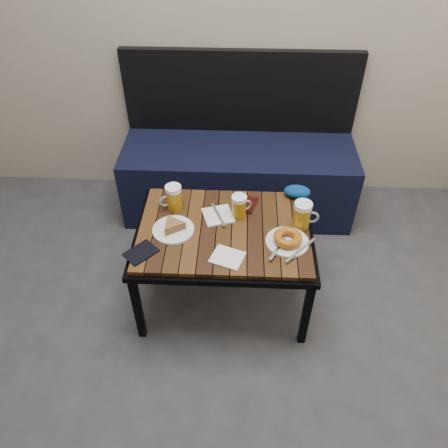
{
  "coord_description": "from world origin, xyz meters",
  "views": [
    {
      "loc": [
        0.23,
        -0.49,
        1.86
      ],
      "look_at": [
        0.16,
        1.01,
        0.5
      ],
      "focal_mm": 35.0,
      "sensor_mm": 36.0,
      "label": 1
    }
  ],
  "objects_px": {
    "passport_navy": "(141,252)",
    "knit_pouch": "(297,192)",
    "bench": "(238,171)",
    "passport_burgundy": "(246,204)",
    "beer_mug_right": "(303,215)",
    "beer_mug_left": "(173,197)",
    "cafe_table": "(224,235)",
    "beer_mug_centre": "(239,206)",
    "plate_bagel": "(288,240)",
    "plate_pie": "(173,227)"
  },
  "relations": [
    {
      "from": "bench",
      "to": "knit_pouch",
      "type": "distance_m",
      "value": 0.62
    },
    {
      "from": "beer_mug_left",
      "to": "beer_mug_right",
      "type": "height_order",
      "value": "beer_mug_right"
    },
    {
      "from": "beer_mug_left",
      "to": "passport_burgundy",
      "type": "relative_size",
      "value": 0.97
    },
    {
      "from": "bench",
      "to": "beer_mug_centre",
      "type": "height_order",
      "value": "bench"
    },
    {
      "from": "beer_mug_left",
      "to": "plate_bagel",
      "type": "relative_size",
      "value": 0.54
    },
    {
      "from": "cafe_table",
      "to": "passport_navy",
      "type": "relative_size",
      "value": 6.1
    },
    {
      "from": "bench",
      "to": "knit_pouch",
      "type": "relative_size",
      "value": 10.44
    },
    {
      "from": "cafe_table",
      "to": "knit_pouch",
      "type": "xyz_separation_m",
      "value": [
        0.36,
        0.26,
        0.07
      ]
    },
    {
      "from": "plate_pie",
      "to": "passport_navy",
      "type": "height_order",
      "value": "plate_pie"
    },
    {
      "from": "beer_mug_right",
      "to": "passport_navy",
      "type": "bearing_deg",
      "value": -160.77
    },
    {
      "from": "cafe_table",
      "to": "passport_burgundy",
      "type": "distance_m",
      "value": 0.21
    },
    {
      "from": "beer_mug_right",
      "to": "plate_bagel",
      "type": "xyz_separation_m",
      "value": [
        -0.07,
        -0.12,
        -0.04
      ]
    },
    {
      "from": "plate_bagel",
      "to": "bench",
      "type": "bearing_deg",
      "value": 105.49
    },
    {
      "from": "bench",
      "to": "beer_mug_centre",
      "type": "distance_m",
      "value": 0.7
    },
    {
      "from": "beer_mug_left",
      "to": "knit_pouch",
      "type": "bearing_deg",
      "value": 165.79
    },
    {
      "from": "plate_bagel",
      "to": "beer_mug_centre",
      "type": "bearing_deg",
      "value": 139.94
    },
    {
      "from": "bench",
      "to": "beer_mug_centre",
      "type": "relative_size",
      "value": 12.13
    },
    {
      "from": "passport_burgundy",
      "to": "knit_pouch",
      "type": "height_order",
      "value": "knit_pouch"
    },
    {
      "from": "plate_bagel",
      "to": "cafe_table",
      "type": "bearing_deg",
      "value": 163.49
    },
    {
      "from": "cafe_table",
      "to": "knit_pouch",
      "type": "bearing_deg",
      "value": 35.84
    },
    {
      "from": "plate_pie",
      "to": "passport_navy",
      "type": "bearing_deg",
      "value": -129.89
    },
    {
      "from": "cafe_table",
      "to": "beer_mug_right",
      "type": "height_order",
      "value": "beer_mug_right"
    },
    {
      "from": "bench",
      "to": "passport_navy",
      "type": "height_order",
      "value": "bench"
    },
    {
      "from": "passport_navy",
      "to": "knit_pouch",
      "type": "relative_size",
      "value": 1.03
    },
    {
      "from": "cafe_table",
      "to": "beer_mug_left",
      "type": "relative_size",
      "value": 6.66
    },
    {
      "from": "beer_mug_left",
      "to": "beer_mug_centre",
      "type": "distance_m",
      "value": 0.33
    },
    {
      "from": "passport_navy",
      "to": "knit_pouch",
      "type": "xyz_separation_m",
      "value": [
        0.72,
        0.44,
        0.03
      ]
    },
    {
      "from": "cafe_table",
      "to": "beer_mug_right",
      "type": "relative_size",
      "value": 6.3
    },
    {
      "from": "passport_burgundy",
      "to": "knit_pouch",
      "type": "relative_size",
      "value": 0.96
    },
    {
      "from": "beer_mug_centre",
      "to": "passport_burgundy",
      "type": "relative_size",
      "value": 0.89
    },
    {
      "from": "bench",
      "to": "passport_navy",
      "type": "distance_m",
      "value": 1.04
    },
    {
      "from": "beer_mug_left",
      "to": "beer_mug_right",
      "type": "bearing_deg",
      "value": 145.29
    },
    {
      "from": "beer_mug_right",
      "to": "passport_navy",
      "type": "height_order",
      "value": "beer_mug_right"
    },
    {
      "from": "beer_mug_left",
      "to": "knit_pouch",
      "type": "distance_m",
      "value": 0.62
    },
    {
      "from": "beer_mug_centre",
      "to": "plate_bagel",
      "type": "xyz_separation_m",
      "value": [
        0.22,
        -0.19,
        -0.04
      ]
    },
    {
      "from": "bench",
      "to": "beer_mug_left",
      "type": "relative_size",
      "value": 11.11
    },
    {
      "from": "beer_mug_right",
      "to": "passport_navy",
      "type": "xyz_separation_m",
      "value": [
        -0.72,
        -0.21,
        -0.06
      ]
    },
    {
      "from": "plate_pie",
      "to": "passport_navy",
      "type": "relative_size",
      "value": 1.42
    },
    {
      "from": "cafe_table",
      "to": "bench",
      "type": "bearing_deg",
      "value": 85.68
    },
    {
      "from": "cafe_table",
      "to": "knit_pouch",
      "type": "distance_m",
      "value": 0.45
    },
    {
      "from": "passport_burgundy",
      "to": "beer_mug_right",
      "type": "bearing_deg",
      "value": -11.84
    },
    {
      "from": "plate_pie",
      "to": "plate_bagel",
      "type": "distance_m",
      "value": 0.53
    },
    {
      "from": "beer_mug_left",
      "to": "passport_burgundy",
      "type": "xyz_separation_m",
      "value": [
        0.36,
        0.04,
        -0.06
      ]
    },
    {
      "from": "beer_mug_right",
      "to": "bench",
      "type": "bearing_deg",
      "value": 115.83
    },
    {
      "from": "plate_bagel",
      "to": "passport_burgundy",
      "type": "distance_m",
      "value": 0.33
    },
    {
      "from": "bench",
      "to": "cafe_table",
      "type": "xyz_separation_m",
      "value": [
        -0.06,
        -0.75,
        0.16
      ]
    },
    {
      "from": "passport_navy",
      "to": "passport_burgundy",
      "type": "xyz_separation_m",
      "value": [
        0.46,
        0.36,
        -0.0
      ]
    },
    {
      "from": "plate_bagel",
      "to": "passport_burgundy",
      "type": "bearing_deg",
      "value": 124.78
    },
    {
      "from": "passport_burgundy",
      "to": "passport_navy",
      "type": "bearing_deg",
      "value": -125.05
    },
    {
      "from": "beer_mug_left",
      "to": "knit_pouch",
      "type": "relative_size",
      "value": 0.94
    }
  ]
}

